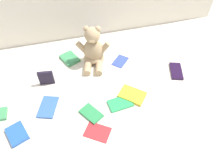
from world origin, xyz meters
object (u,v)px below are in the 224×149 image
at_px(book_case_1, 46,78).
at_px(book_case_9, 17,134).
at_px(book_case_11, 70,58).
at_px(book_case_2, 95,45).
at_px(teddy_bear, 93,50).
at_px(book_case_5, 120,61).
at_px(book_case_8, 48,107).
at_px(book_case_7, 97,132).
at_px(book_case_6, 176,71).
at_px(book_case_0, 91,114).
at_px(book_case_10, 120,103).
at_px(book_case_3, 132,95).

xyz_separation_m(book_case_1, book_case_9, (-0.16, -0.30, -0.04)).
bearing_deg(book_case_11, book_case_2, -177.08).
relative_size(teddy_bear, book_case_5, 2.34).
bearing_deg(book_case_8, book_case_7, -23.65).
distance_m(book_case_6, book_case_11, 0.68).
bearing_deg(book_case_9, book_case_11, -145.77).
xyz_separation_m(book_case_0, book_case_10, (0.16, 0.02, -0.00)).
xyz_separation_m(book_case_0, book_case_11, (-0.05, 0.45, 0.00)).
relative_size(book_case_8, book_case_11, 1.13).
xyz_separation_m(book_case_1, book_case_8, (-0.01, -0.17, -0.04)).
height_order(book_case_6, book_case_8, book_case_6).
bearing_deg(book_case_7, book_case_6, -29.42).
bearing_deg(book_case_7, teddy_bear, 24.14).
bearing_deg(book_case_7, book_case_5, 5.33).
bearing_deg(book_case_10, book_case_0, -87.42).
xyz_separation_m(book_case_3, book_case_8, (-0.46, 0.04, -0.00)).
distance_m(book_case_3, book_case_9, 0.62).
height_order(book_case_6, book_case_7, book_case_6).
xyz_separation_m(teddy_bear, book_case_3, (0.15, -0.33, -0.09)).
relative_size(book_case_7, book_case_8, 0.89).
bearing_deg(book_case_8, book_case_6, 24.47).
height_order(teddy_bear, book_case_9, teddy_bear).
height_order(book_case_1, book_case_8, book_case_1).
height_order(book_case_2, book_case_8, book_case_2).
bearing_deg(book_case_0, book_case_5, -159.76).
bearing_deg(book_case_9, book_case_10, 162.69).
bearing_deg(book_case_1, book_case_10, -26.85).
relative_size(book_case_6, book_case_10, 1.11).
bearing_deg(book_case_8, book_case_3, 14.44).
distance_m(book_case_1, book_case_11, 0.24).
height_order(book_case_0, book_case_11, book_case_11).
relative_size(book_case_0, book_case_8, 0.86).
xyz_separation_m(book_case_7, book_case_8, (-0.22, 0.21, 0.00)).
height_order(book_case_1, book_case_7, book_case_1).
height_order(teddy_bear, book_case_7, teddy_bear).
xyz_separation_m(book_case_5, book_case_8, (-0.47, -0.25, 0.00)).
distance_m(book_case_1, book_case_9, 0.34).
relative_size(book_case_0, book_case_6, 0.84).
relative_size(book_case_0, book_case_9, 1.03).
bearing_deg(book_case_8, book_case_2, 71.46).
bearing_deg(book_case_0, book_case_6, 163.65).
relative_size(book_case_3, book_case_5, 1.26).
bearing_deg(book_case_2, book_case_11, 178.70).
distance_m(book_case_9, book_case_11, 0.57).
distance_m(teddy_bear, book_case_2, 0.18).
distance_m(teddy_bear, book_case_1, 0.33).
relative_size(book_case_2, book_case_10, 0.94).
distance_m(book_case_5, book_case_9, 0.73).
height_order(book_case_1, book_case_2, book_case_1).
xyz_separation_m(book_case_2, book_case_5, (0.13, -0.20, -0.00)).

